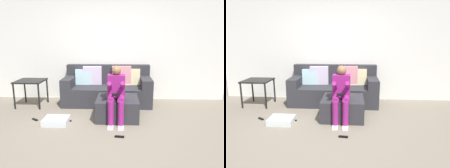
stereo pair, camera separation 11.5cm
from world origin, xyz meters
TOP-DOWN VIEW (x-y plane):
  - ground_plane at (0.00, 0.00)m, footprint 7.63×7.63m
  - wall_back at (0.00, 2.15)m, footprint 5.87×0.10m
  - couch_sectional at (0.00, 1.73)m, footprint 2.05×0.87m
  - ottoman at (0.26, 0.79)m, footprint 0.81×0.78m
  - person_seated at (0.24, 0.58)m, footprint 0.33×0.62m
  - storage_bin at (-0.86, 0.42)m, footprint 0.45×0.37m
  - side_table at (-1.75, 1.43)m, footprint 0.62×0.59m
  - remote_near_ottoman at (0.31, -0.07)m, footprint 0.15×0.06m
  - remote_by_storage_bin at (-0.70, 0.52)m, footprint 0.19×0.06m
  - remote_under_side_table at (-1.33, 0.56)m, footprint 0.15×0.12m

SIDE VIEW (x-z plane):
  - ground_plane at x=0.00m, z-range 0.00..0.00m
  - remote_near_ottoman at x=0.31m, z-range 0.00..0.02m
  - remote_by_storage_bin at x=-0.70m, z-range 0.00..0.02m
  - remote_under_side_table at x=-1.33m, z-range 0.00..0.02m
  - storage_bin at x=-0.86m, z-range 0.00..0.11m
  - ottoman at x=0.26m, z-range 0.00..0.40m
  - couch_sectional at x=0.00m, z-range -0.10..0.80m
  - side_table at x=-1.75m, z-range 0.22..0.83m
  - person_seated at x=0.24m, z-range 0.05..1.10m
  - wall_back at x=0.00m, z-range 0.00..2.71m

